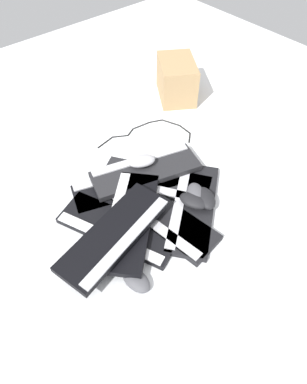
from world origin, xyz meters
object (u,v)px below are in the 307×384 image
(cardboard_box, at_px, (177,80))
(mouse_2, at_px, (206,198))
(mouse_0, at_px, (142,161))
(keyboard_0, at_px, (117,229))
(mouse_1, at_px, (193,201))
(keyboard_1, at_px, (163,217))
(mouse_4, at_px, (136,280))
(keyboard_7, at_px, (146,170))
(keyboard_4, at_px, (128,186))
(keyboard_6, at_px, (115,234))
(keyboard_5, at_px, (130,219))
(keyboard_2, at_px, (193,207))
(mouse_3, at_px, (196,194))
(keyboard_3, at_px, (155,181))

(cardboard_box, bearing_deg, mouse_2, 55.40)
(mouse_0, bearing_deg, mouse_2, 130.49)
(keyboard_0, bearing_deg, mouse_1, 158.99)
(keyboard_1, relative_size, mouse_4, 4.14)
(keyboard_7, xyz_separation_m, mouse_1, (-0.03, 0.24, 0.01))
(keyboard_7, bearing_deg, keyboard_4, -1.05)
(mouse_0, bearing_deg, keyboard_6, 62.17)
(keyboard_4, bearing_deg, mouse_0, -167.04)
(keyboard_5, bearing_deg, mouse_4, 57.09)
(cardboard_box, bearing_deg, keyboard_2, 51.75)
(keyboard_1, relative_size, mouse_2, 4.14)
(keyboard_2, xyz_separation_m, mouse_0, (0.03, -0.27, 0.07))
(mouse_1, bearing_deg, keyboard_5, -131.48)
(mouse_1, bearing_deg, keyboard_4, -173.50)
(mouse_0, distance_m, cardboard_box, 0.60)
(mouse_2, bearing_deg, cardboard_box, -7.45)
(mouse_4, bearing_deg, keyboard_0, 154.91)
(mouse_1, distance_m, mouse_2, 0.05)
(keyboard_4, height_order, mouse_0, mouse_0)
(keyboard_6, bearing_deg, keyboard_2, 169.64)
(mouse_0, height_order, cardboard_box, cardboard_box)
(keyboard_0, height_order, mouse_1, mouse_1)
(keyboard_2, relative_size, cardboard_box, 1.75)
(mouse_0, height_order, mouse_3, mouse_0)
(keyboard_0, distance_m, keyboard_1, 0.17)
(mouse_1, relative_size, mouse_2, 1.00)
(mouse_3, bearing_deg, mouse_2, -123.55)
(keyboard_7, bearing_deg, keyboard_2, 96.80)
(keyboard_3, distance_m, mouse_3, 0.19)
(keyboard_6, distance_m, mouse_1, 0.32)
(keyboard_2, height_order, mouse_0, mouse_0)
(mouse_2, bearing_deg, keyboard_0, 95.48)
(keyboard_1, height_order, cardboard_box, cardboard_box)
(keyboard_1, xyz_separation_m, keyboard_2, (-0.12, 0.04, 0.00))
(keyboard_6, height_order, mouse_1, keyboard_6)
(mouse_3, bearing_deg, keyboard_6, 121.20)
(keyboard_3, distance_m, keyboard_5, 0.24)
(mouse_0, relative_size, mouse_3, 1.00)
(keyboard_4, bearing_deg, keyboard_7, 178.95)
(keyboard_0, relative_size, mouse_4, 4.22)
(mouse_0, bearing_deg, keyboard_0, 58.82)
(keyboard_7, relative_size, mouse_1, 4.22)
(mouse_0, bearing_deg, mouse_3, 129.72)
(keyboard_4, relative_size, mouse_1, 4.23)
(keyboard_0, bearing_deg, mouse_0, -147.19)
(keyboard_5, bearing_deg, mouse_2, 157.74)
(mouse_1, bearing_deg, mouse_3, 102.27)
(mouse_4, bearing_deg, keyboard_4, 141.16)
(keyboard_6, height_order, mouse_3, keyboard_6)
(keyboard_6, height_order, cardboard_box, cardboard_box)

